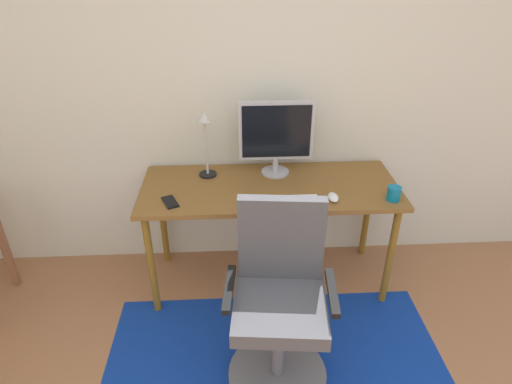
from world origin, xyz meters
TOP-DOWN VIEW (x-y plane):
  - wall_back at (0.00, 2.20)m, footprint 6.00×0.10m
  - area_rug at (-0.05, 1.12)m, footprint 1.89×1.04m
  - desk at (-0.03, 1.82)m, footprint 1.58×0.63m
  - monitor at (0.01, 1.99)m, footprint 0.47×0.18m
  - keyboard at (0.01, 1.60)m, footprint 0.43×0.13m
  - computer_mouse at (0.32, 1.63)m, footprint 0.06×0.10m
  - coffee_cup at (0.67, 1.61)m, footprint 0.08×0.08m
  - cell_phone at (-0.63, 1.64)m, footprint 0.12×0.16m
  - desk_lamp at (-0.42, 1.98)m, footprint 0.11×0.11m
  - office_chair at (-0.05, 1.07)m, footprint 0.55×0.53m

SIDE VIEW (x-z plane):
  - area_rug at x=-0.05m, z-range 0.00..0.01m
  - office_chair at x=-0.05m, z-range -0.08..0.94m
  - desk at x=-0.03m, z-range 0.30..1.05m
  - cell_phone at x=-0.63m, z-range 0.75..0.76m
  - keyboard at x=0.01m, z-range 0.75..0.77m
  - computer_mouse at x=0.32m, z-range 0.75..0.78m
  - coffee_cup at x=0.67m, z-range 0.75..0.83m
  - desk_lamp at x=-0.42m, z-range 0.81..1.23m
  - monitor at x=0.01m, z-range 0.78..1.26m
  - wall_back at x=0.00m, z-range 0.00..2.60m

